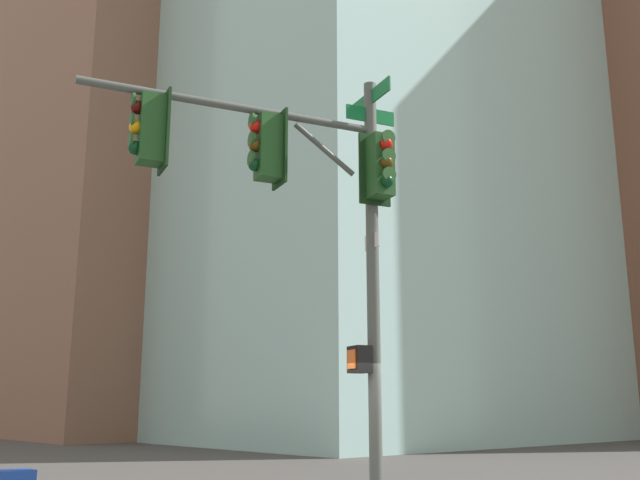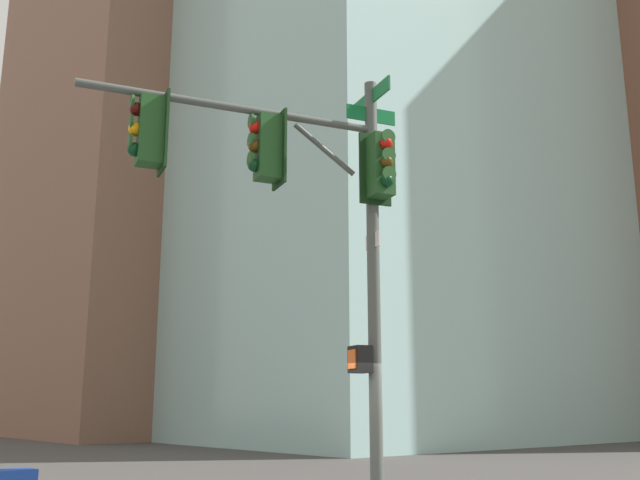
% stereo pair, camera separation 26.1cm
% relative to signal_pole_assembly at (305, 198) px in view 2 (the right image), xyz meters
% --- Properties ---
extents(signal_pole_assembly, '(1.97, 4.83, 7.04)m').
position_rel_signal_pole_assembly_xyz_m(signal_pole_assembly, '(0.00, 0.00, 0.00)').
color(signal_pole_assembly, '#4C514C').
rests_on(signal_pole_assembly, ground_plane).
extents(building_brick_midblock, '(21.31, 19.74, 45.31)m').
position_rel_signal_pole_assembly_xyz_m(building_brick_midblock, '(-38.89, 17.91, 17.72)').
color(building_brick_midblock, '#845B47').
rests_on(building_brick_midblock, ground_plane).
extents(building_glass_tower, '(31.00, 33.68, 59.67)m').
position_rel_signal_pole_assembly_xyz_m(building_glass_tower, '(-27.93, 28.83, 24.90)').
color(building_glass_tower, '#9EC6C1').
rests_on(building_glass_tower, ground_plane).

